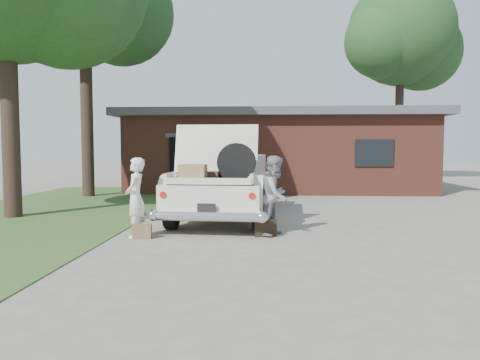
{
  "coord_description": "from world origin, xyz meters",
  "views": [
    {
      "loc": [
        0.61,
        -9.49,
        1.81
      ],
      "look_at": [
        0.0,
        0.6,
        1.1
      ],
      "focal_mm": 35.0,
      "sensor_mm": 36.0,
      "label": 1
    }
  ],
  "objects": [
    {
      "name": "woman_left",
      "position": [
        -2.04,
        -0.32,
        0.8
      ],
      "size": [
        0.39,
        0.59,
        1.6
      ],
      "primitive_type": "imported",
      "rotation": [
        0.0,
        0.0,
        -1.56
      ],
      "color": "white",
      "rests_on": "ground"
    },
    {
      "name": "tree_right",
      "position": [
        7.66,
        16.1,
        7.52
      ],
      "size": [
        6.42,
        5.58,
        10.65
      ],
      "color": "#38281E",
      "rests_on": "ground"
    },
    {
      "name": "sedan",
      "position": [
        -0.45,
        2.42,
        0.83
      ],
      "size": [
        2.5,
        5.76,
        2.31
      ],
      "rotation": [
        0.0,
        0.0,
        -0.06
      ],
      "color": "beige",
      "rests_on": "ground"
    },
    {
      "name": "grass_strip",
      "position": [
        -5.5,
        3.0,
        0.01
      ],
      "size": [
        6.0,
        16.0,
        0.02
      ],
      "primitive_type": "cube",
      "color": "#2D4C1E",
      "rests_on": "ground"
    },
    {
      "name": "suitcase_left",
      "position": [
        -1.88,
        -0.47,
        0.15
      ],
      "size": [
        0.38,
        0.14,
        0.29
      ],
      "primitive_type": "cube",
      "rotation": [
        0.0,
        0.0,
        0.05
      ],
      "color": "brown",
      "rests_on": "ground"
    },
    {
      "name": "house",
      "position": [
        0.98,
        11.47,
        1.67
      ],
      "size": [
        12.8,
        7.8,
        3.3
      ],
      "color": "brown",
      "rests_on": "ground"
    },
    {
      "name": "woman_right",
      "position": [
        0.76,
        0.08,
        0.82
      ],
      "size": [
        0.89,
        0.98,
        1.64
      ],
      "primitive_type": "imported",
      "rotation": [
        0.0,
        0.0,
        1.16
      ],
      "color": "gray",
      "rests_on": "ground"
    },
    {
      "name": "suitcase_right",
      "position": [
        0.56,
        -0.08,
        0.17
      ],
      "size": [
        0.46,
        0.24,
        0.34
      ],
      "primitive_type": "cube",
      "rotation": [
        0.0,
        0.0,
        0.24
      ],
      "color": "black",
      "rests_on": "ground"
    },
    {
      "name": "ground",
      "position": [
        0.0,
        0.0,
        0.0
      ],
      "size": [
        90.0,
        90.0,
        0.0
      ],
      "primitive_type": "plane",
      "color": "gray",
      "rests_on": "ground"
    }
  ]
}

